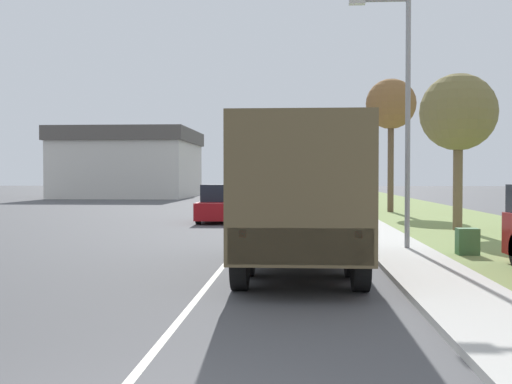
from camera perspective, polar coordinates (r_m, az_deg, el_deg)
name	(u,v)px	position (r m, az deg, el deg)	size (l,w,h in m)	color
ground_plane	(272,206)	(44.74, 1.47, -1.25)	(180.00, 180.00, 0.00)	#4C4C4F
lane_centre_stripe	(272,206)	(44.74, 1.47, -1.25)	(0.12, 120.00, 0.00)	silver
sidewalk_right	(337,205)	(44.79, 7.23, -1.18)	(1.80, 120.00, 0.12)	beige
grass_strip_right	(401,206)	(45.28, 12.79, -1.24)	(7.00, 120.00, 0.02)	olive
military_truck	(299,190)	(14.00, 3.89, 0.14)	(2.49, 7.59, 3.19)	#474C38
car_nearest_ahead	(219,205)	(29.24, -3.28, -1.20)	(1.70, 4.21, 1.71)	maroon
car_second_ahead	(247,195)	(44.73, -0.77, -0.26)	(1.76, 4.38, 1.75)	#B7BABF
car_third_ahead	(257,193)	(53.38, 0.05, -0.08)	(1.76, 4.61, 1.53)	#336B3D
car_fourth_ahead	(295,190)	(63.36, 3.50, 0.20)	(1.74, 4.27, 1.66)	tan
lamp_post	(400,97)	(18.25, 12.70, 8.24)	(1.69, 0.24, 6.97)	gray
tree_mid_right	(458,113)	(25.98, 17.54, 6.69)	(2.95, 2.95, 6.01)	brown
tree_far_right	(391,105)	(38.06, 11.91, 7.54)	(2.89, 2.89, 7.68)	brown
utility_box	(467,241)	(17.84, 18.28, -4.20)	(0.55, 0.45, 0.70)	#3D7042
building_distant	(130,163)	(65.06, -11.12, 2.53)	(12.79, 14.02, 6.65)	beige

